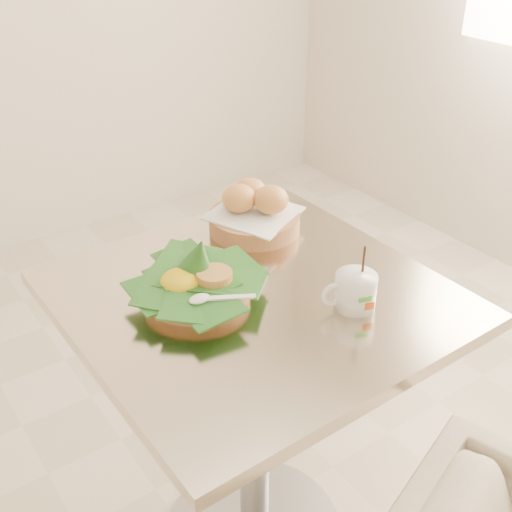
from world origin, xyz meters
TOP-DOWN VIEW (x-y plane):
  - cafe_table at (0.14, -0.04)m, footprint 0.71×0.71m
  - rice_basket at (0.05, 0.02)m, footprint 0.26×0.26m
  - bread_basket at (0.30, 0.17)m, footprint 0.24×0.24m
  - coffee_mug at (0.27, -0.19)m, footprint 0.11×0.09m

SIDE VIEW (x-z plane):
  - cafe_table at x=0.14m, z-range 0.15..0.90m
  - rice_basket at x=0.05m, z-range 0.72..0.85m
  - coffee_mug at x=0.27m, z-range 0.72..0.86m
  - bread_basket at x=0.30m, z-range 0.74..0.85m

